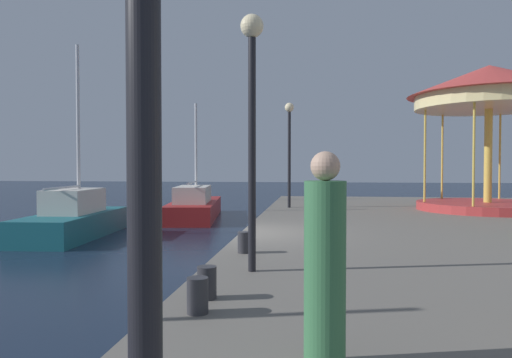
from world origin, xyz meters
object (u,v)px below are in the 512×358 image
Objects in this scene: lamp_post_far_end at (289,136)px; lamp_post_mid_promenade at (252,94)px; bollard_center at (244,242)px; bollard_south at (207,283)px; sailboat_teal at (74,219)px; sailboat_red at (195,206)px; carousel at (489,102)px; bollard_north at (198,295)px; person_far_corner at (325,266)px.

lamp_post_mid_promenade is at bearing -89.83° from lamp_post_far_end.
bollard_center is 3.10m from bollard_south.
sailboat_teal is at bearing -154.70° from lamp_post_far_end.
sailboat_red is at bearing 105.04° from bollard_south.
bollard_center is at bearing -71.49° from sailboat_red.
bollard_center is at bearing 90.03° from bollard_south.
carousel reaches higher than bollard_south.
lamp_post_mid_promenade reaches higher than bollard_south.
bollard_north is (0.03, -3.68, 0.00)m from bollard_center.
sailboat_red is 16.79m from bollard_north.
bollard_south is (4.21, -15.66, 0.42)m from sailboat_red.
lamp_post_mid_promenade is 4.04m from person_far_corner.
bollard_south is at bearing -89.97° from bollard_center.
person_far_corner is at bearing -72.21° from sailboat_red.
lamp_post_far_end is 14.93m from person_far_corner.
carousel reaches higher than lamp_post_far_end.
bollard_center is at bearing 90.49° from bollard_north.
carousel is at bearing 56.60° from lamp_post_mid_promenade.
sailboat_red is 15.09m from lamp_post_mid_promenade.
sailboat_teal is 9.42m from bollard_center.
person_far_corner is at bearing -74.07° from bollard_center.
carousel is at bearing 58.82° from bollard_south.
bollard_south is (0.00, -3.10, 0.00)m from bollard_center.
bollard_center is (-7.65, -9.54, -3.78)m from carousel.
sailboat_red is at bearing 66.54° from sailboat_teal.
lamp_post_far_end is at bearing 88.77° from bollard_north.
bollard_south is (-0.35, -1.58, -2.54)m from lamp_post_mid_promenade.
lamp_post_far_end reaches higher than bollard_north.
sailboat_red is at bearing 107.94° from lamp_post_mid_promenade.
lamp_post_far_end is at bearing 177.72° from carousel.
sailboat_teal reaches higher than bollard_north.
bollard_north is at bearing -98.50° from lamp_post_mid_promenade.
lamp_post_mid_promenade reaches higher than person_far_corner.
bollard_south is at bearing -102.61° from lamp_post_mid_promenade.
bollard_center is 0.23× the size of person_far_corner.
carousel is 1.41× the size of lamp_post_far_end.
sailboat_teal reaches higher than lamp_post_far_end.
bollard_center is at bearing -91.87° from lamp_post_far_end.
lamp_post_far_end is 13.77m from bollard_north.
person_far_corner reaches higher than bollard_center.
person_far_corner is (8.26, -11.36, 0.99)m from sailboat_teal.
bollard_north is at bearing -87.05° from bollard_south.
lamp_post_mid_promenade is at bearing 77.39° from bollard_south.
sailboat_teal is 8.49m from lamp_post_far_end.
bollard_north is at bearing -119.94° from carousel.
carousel is 14.48× the size of bollard_south.
bollard_north is (4.24, -16.24, 0.42)m from sailboat_red.
lamp_post_far_end is at bearing 88.58° from bollard_south.
sailboat_teal reaches higher than bollard_center.
bollard_center is at bearing -128.72° from carousel.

